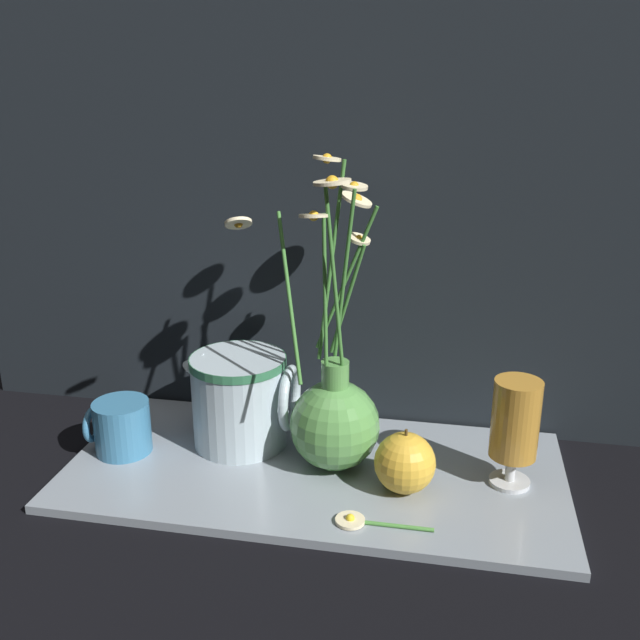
# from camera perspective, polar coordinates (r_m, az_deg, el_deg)

# --- Properties ---
(ground_plane) EXTENTS (6.00, 6.00, 0.00)m
(ground_plane) POSITION_cam_1_polar(r_m,az_deg,el_deg) (1.00, -0.45, -12.24)
(ground_plane) COLOR black
(shelf) EXTENTS (0.67, 0.32, 0.01)m
(shelf) POSITION_cam_1_polar(r_m,az_deg,el_deg) (1.00, -0.45, -11.94)
(shelf) COLOR gray
(shelf) RESTS_ON ground_plane
(backdrop_wall) EXTENTS (1.17, 0.02, 1.10)m
(backdrop_wall) POSITION_cam_1_polar(r_m,az_deg,el_deg) (1.03, 1.52, 20.67)
(backdrop_wall) COLOR black
(backdrop_wall) RESTS_ON ground_plane
(vase_with_flowers) EXTENTS (0.19, 0.19, 0.42)m
(vase_with_flowers) POSITION_cam_1_polar(r_m,az_deg,el_deg) (0.97, 1.17, -7.61)
(vase_with_flowers) COLOR #59994C
(vase_with_flowers) RESTS_ON shelf
(yellow_mug) EXTENTS (0.09, 0.08, 0.08)m
(yellow_mug) POSITION_cam_1_polar(r_m,az_deg,el_deg) (1.06, -15.65, -8.22)
(yellow_mug) COLOR teal
(yellow_mug) RESTS_ON shelf
(ceramic_pitcher) EXTENTS (0.16, 0.14, 0.15)m
(ceramic_pitcher) POSITION_cam_1_polar(r_m,az_deg,el_deg) (1.03, -6.35, -6.11)
(ceramic_pitcher) COLOR silver
(ceramic_pitcher) RESTS_ON shelf
(tea_glass) EXTENTS (0.06, 0.06, 0.15)m
(tea_glass) POSITION_cam_1_polar(r_m,az_deg,el_deg) (0.95, 15.35, -7.90)
(tea_glass) COLOR silver
(tea_glass) RESTS_ON shelf
(orange_fruit) EXTENTS (0.08, 0.08, 0.09)m
(orange_fruit) POSITION_cam_1_polar(r_m,az_deg,el_deg) (0.93, 6.80, -11.28)
(orange_fruit) COLOR gold
(orange_fruit) RESTS_ON shelf
(loose_daisy) EXTENTS (0.12, 0.04, 0.01)m
(loose_daisy) POSITION_cam_1_polar(r_m,az_deg,el_deg) (0.89, 3.35, -15.79)
(loose_daisy) COLOR #4C8E3D
(loose_daisy) RESTS_ON shelf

